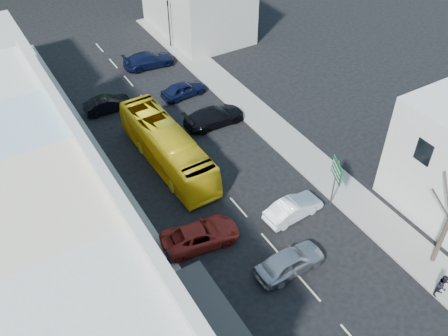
# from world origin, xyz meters

# --- Properties ---
(ground) EXTENTS (120.00, 120.00, 0.00)m
(ground) POSITION_xyz_m (0.00, 0.00, 0.00)
(ground) COLOR black
(ground) RESTS_ON ground
(sidewalk_left) EXTENTS (3.00, 52.00, 0.15)m
(sidewalk_left) POSITION_xyz_m (-7.50, 10.00, 0.07)
(sidewalk_left) COLOR gray
(sidewalk_left) RESTS_ON ground
(sidewalk_right) EXTENTS (3.00, 52.00, 0.15)m
(sidewalk_right) POSITION_xyz_m (7.50, 10.00, 0.07)
(sidewalk_right) COLOR gray
(sidewalk_right) RESTS_ON ground
(shopfront_row) EXTENTS (8.25, 30.00, 8.00)m
(shopfront_row) POSITION_xyz_m (-12.49, 5.00, 4.00)
(shopfront_row) COLOR silver
(shopfront_row) RESTS_ON ground
(distant_block_right) EXTENTS (8.00, 12.00, 7.00)m
(distant_block_right) POSITION_xyz_m (11.00, 30.00, 3.50)
(distant_block_right) COLOR #B7B2A8
(distant_block_right) RESTS_ON ground
(bus) EXTENTS (2.73, 11.65, 3.10)m
(bus) POSITION_xyz_m (-2.11, 10.95, 1.55)
(bus) COLOR yellow
(bus) RESTS_ON ground
(car_silver) EXTENTS (4.44, 1.90, 1.40)m
(car_silver) POSITION_xyz_m (-0.23, -2.25, 0.70)
(car_silver) COLOR #B0B0B5
(car_silver) RESTS_ON ground
(car_white) EXTENTS (4.52, 2.11, 1.40)m
(car_white) POSITION_xyz_m (2.78, 1.36, 0.70)
(car_white) COLOR white
(car_white) RESTS_ON ground
(car_red) EXTENTS (4.82, 2.51, 1.40)m
(car_red) POSITION_xyz_m (-3.87, 2.55, 0.70)
(car_red) COLOR maroon
(car_red) RESTS_ON ground
(car_black_near) EXTENTS (4.53, 1.91, 1.40)m
(car_black_near) POSITION_xyz_m (3.59, 13.63, 0.70)
(car_black_near) COLOR black
(car_black_near) RESTS_ON ground
(car_navy_mid) EXTENTS (4.50, 2.06, 1.40)m
(car_navy_mid) POSITION_xyz_m (3.36, 18.87, 0.70)
(car_navy_mid) COLOR black
(car_navy_mid) RESTS_ON ground
(car_black_far) EXTENTS (4.48, 2.02, 1.40)m
(car_black_far) POSITION_xyz_m (-3.49, 20.20, 0.70)
(car_black_far) COLOR black
(car_black_far) RESTS_ON ground
(car_navy_far) EXTENTS (4.66, 2.29, 1.40)m
(car_navy_far) POSITION_xyz_m (2.95, 25.55, 0.70)
(car_navy_far) COLOR black
(car_navy_far) RESTS_ON ground
(pedestrian_left) EXTENTS (0.46, 0.64, 1.70)m
(pedestrian_left) POSITION_xyz_m (-6.54, 1.73, 1.00)
(pedestrian_left) COLOR black
(pedestrian_left) RESTS_ON sidewalk_left
(pedestrian_right) EXTENTS (0.70, 0.45, 1.70)m
(pedestrian_right) POSITION_xyz_m (6.30, -8.40, 1.00)
(pedestrian_right) COLOR black
(pedestrian_right) RESTS_ON sidewalk_right
(direction_sign) EXTENTS (1.48, 1.94, 3.99)m
(direction_sign) POSITION_xyz_m (5.80, 0.90, 1.99)
(direction_sign) COLOR #0D5725
(direction_sign) RESTS_ON ground
(traffic_signal) EXTENTS (1.25, 1.42, 5.28)m
(traffic_signal) POSITION_xyz_m (6.60, 28.10, 2.64)
(traffic_signal) COLOR black
(traffic_signal) RESTS_ON ground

